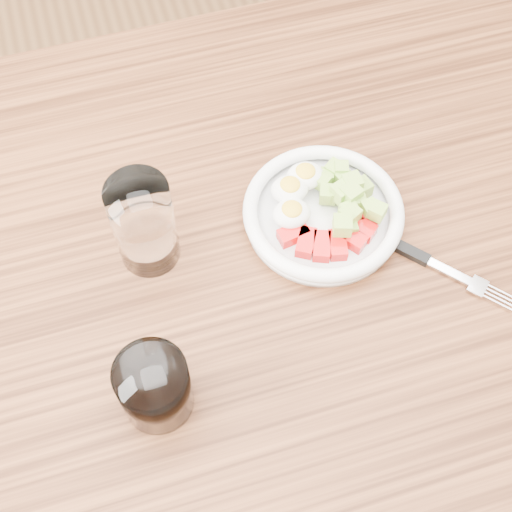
{
  "coord_description": "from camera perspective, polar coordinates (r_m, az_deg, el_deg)",
  "views": [
    {
      "loc": [
        -0.13,
        -0.38,
        1.52
      ],
      "look_at": [
        -0.01,
        0.01,
        0.8
      ],
      "focal_mm": 50.0,
      "sensor_mm": 36.0,
      "label": 1
    }
  ],
  "objects": [
    {
      "name": "dining_table",
      "position": [
        0.94,
        0.76,
        -4.3
      ],
      "size": [
        1.5,
        0.9,
        0.77
      ],
      "color": "brown",
      "rests_on": "ground"
    },
    {
      "name": "fork",
      "position": [
        0.88,
        12.37,
        0.24
      ],
      "size": [
        0.15,
        0.17,
        0.01
      ],
      "color": "black",
      "rests_on": "dining_table"
    },
    {
      "name": "ground",
      "position": [
        1.57,
        0.47,
        -14.84
      ],
      "size": [
        4.0,
        4.0,
        0.0
      ],
      "primitive_type": "plane",
      "color": "brown",
      "rests_on": "ground"
    },
    {
      "name": "water_glass",
      "position": [
        0.82,
        -8.97,
        2.57
      ],
      "size": [
        0.07,
        0.07,
        0.13
      ],
      "primitive_type": "cylinder",
      "color": "white",
      "rests_on": "dining_table"
    },
    {
      "name": "coffee_glass",
      "position": [
        0.75,
        -8.11,
        -10.38
      ],
      "size": [
        0.08,
        0.08,
        0.09
      ],
      "color": "white",
      "rests_on": "dining_table"
    },
    {
      "name": "bowl",
      "position": [
        0.88,
        5.37,
        3.64
      ],
      "size": [
        0.2,
        0.2,
        0.05
      ],
      "color": "white",
      "rests_on": "dining_table"
    }
  ]
}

